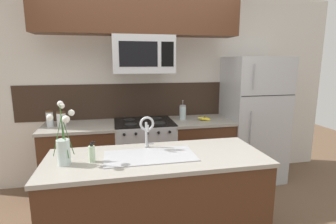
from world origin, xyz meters
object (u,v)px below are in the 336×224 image
at_px(microwave, 143,55).
at_px(sink_faucet, 147,128).
at_px(refrigerator, 252,119).
at_px(storage_jar_tall, 50,118).
at_px(stove_range, 145,155).
at_px(french_press, 183,112).
at_px(dish_soap_bottle, 92,154).
at_px(banana_bunch, 205,119).
at_px(flower_vase, 64,146).
at_px(storage_jar_medium, 61,119).

height_order(microwave, sink_faucet, microwave).
height_order(refrigerator, storage_jar_tall, refrigerator).
xyz_separation_m(stove_range, french_press, (0.54, 0.06, 0.55)).
relative_size(french_press, dish_soap_bottle, 1.62).
bearing_deg(refrigerator, storage_jar_tall, 179.89).
height_order(stove_range, banana_bunch, banana_bunch).
bearing_deg(sink_faucet, stove_range, 84.78).
height_order(banana_bunch, flower_vase, flower_vase).
height_order(stove_range, storage_jar_tall, storage_jar_tall).
bearing_deg(storage_jar_medium, french_press, 2.14).
xyz_separation_m(microwave, banana_bunch, (0.81, -0.04, -0.84)).
height_order(microwave, refrigerator, microwave).
xyz_separation_m(french_press, sink_faucet, (-0.64, -1.12, 0.10)).
height_order(sink_faucet, flower_vase, flower_vase).
height_order(french_press, dish_soap_bottle, french_press).
height_order(storage_jar_tall, flower_vase, flower_vase).
distance_m(banana_bunch, dish_soap_bottle, 1.84).
distance_m(stove_range, refrigerator, 1.62).
height_order(storage_jar_medium, sink_faucet, sink_faucet).
height_order(storage_jar_tall, sink_faucet, sink_faucet).
distance_m(microwave, refrigerator, 1.81).
bearing_deg(stove_range, storage_jar_medium, 179.89).
bearing_deg(storage_jar_medium, banana_bunch, -1.99).
bearing_deg(banana_bunch, sink_faucet, -132.44).
distance_m(storage_jar_tall, flower_vase, 1.37).
relative_size(storage_jar_tall, flower_vase, 0.40).
height_order(refrigerator, french_press, refrigerator).
height_order(banana_bunch, french_press, french_press).
height_order(stove_range, dish_soap_bottle, dish_soap_bottle).
bearing_deg(refrigerator, microwave, -178.50).
relative_size(refrigerator, french_press, 6.57).
distance_m(sink_faucet, flower_vase, 0.71).
bearing_deg(storage_jar_medium, refrigerator, 0.40).
height_order(stove_range, sink_faucet, sink_faucet).
relative_size(refrigerator, storage_jar_medium, 9.57).
distance_m(stove_range, microwave, 1.31).
xyz_separation_m(dish_soap_bottle, flower_vase, (-0.20, -0.01, 0.08)).
height_order(stove_range, refrigerator, refrigerator).
xyz_separation_m(french_press, dish_soap_bottle, (-1.10, -1.33, -0.03)).
bearing_deg(dish_soap_bottle, sink_faucet, 24.78).
distance_m(refrigerator, storage_jar_medium, 2.58).
relative_size(microwave, french_press, 2.79).
distance_m(refrigerator, banana_bunch, 0.76).
bearing_deg(refrigerator, dish_soap_bottle, -148.73).
height_order(stove_range, microwave, microwave).
relative_size(microwave, dish_soap_bottle, 4.51).
height_order(refrigerator, dish_soap_bottle, refrigerator).
bearing_deg(sink_faucet, dish_soap_bottle, -155.22).
bearing_deg(banana_bunch, flower_vase, -142.28).
bearing_deg(dish_soap_bottle, microwave, 65.75).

